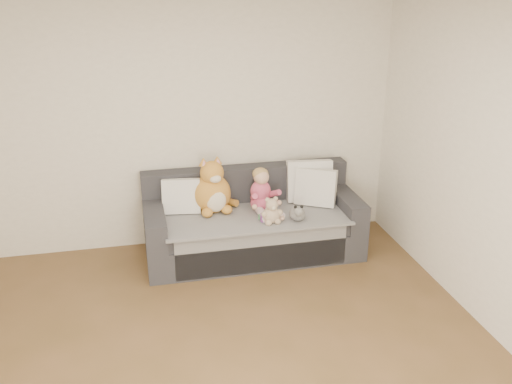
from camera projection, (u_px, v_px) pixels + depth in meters
room_shell at (210, 200)px, 3.96m from camera, size 5.00×5.00×5.00m
sofa at (252, 225)px, 5.94m from camera, size 2.20×0.94×0.85m
cushion_left at (181, 196)px, 5.78m from camera, size 0.40×0.23×0.36m
cushion_right_back at (309, 181)px, 6.07m from camera, size 0.50×0.27×0.45m
cushion_right_front at (316, 187)px, 5.96m from camera, size 0.46×0.37×0.40m
toddler at (262, 194)px, 5.79m from camera, size 0.32×0.48×0.47m
plush_cat at (212, 191)px, 5.80m from camera, size 0.49×0.45×0.60m
teddy_bear at (272, 213)px, 5.55m from camera, size 0.22×0.16×0.28m
plush_cow at (297, 213)px, 5.62m from camera, size 0.15×0.23×0.19m
sippy_cup at (264, 216)px, 5.60m from camera, size 0.10×0.08×0.11m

